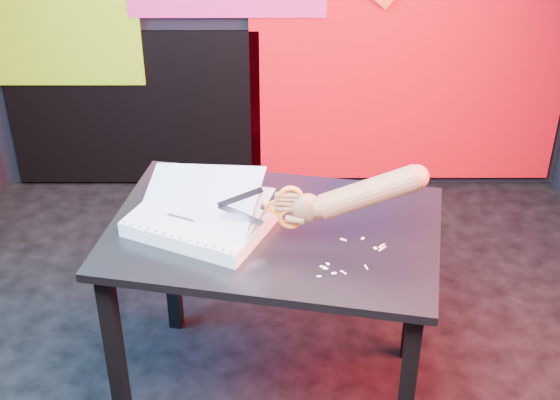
{
  "coord_description": "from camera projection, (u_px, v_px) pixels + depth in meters",
  "views": [
    {
      "loc": [
        -0.0,
        -2.19,
        2.18
      ],
      "look_at": [
        0.0,
        -0.09,
        0.87
      ],
      "focal_mm": 50.0,
      "sensor_mm": 36.0,
      "label": 1
    }
  ],
  "objects": [
    {
      "name": "room",
      "position": [
        280.0,
        47.0,
        2.3
      ],
      "size": [
        3.01,
        3.01,
        2.71
      ],
      "color": "black",
      "rests_on": "ground"
    },
    {
      "name": "work_table",
      "position": [
        274.0,
        253.0,
        2.61
      ],
      "size": [
        1.19,
        0.91,
        0.75
      ],
      "rotation": [
        0.0,
        0.0,
        -0.19
      ],
      "color": "black",
      "rests_on": "ground"
    },
    {
      "name": "scissors",
      "position": [
        285.0,
        207.0,
        2.39
      ],
      "size": [
        0.27,
        0.03,
        0.15
      ],
      "rotation": [
        0.0,
        0.0,
        -0.06
      ],
      "color": "#A3A2C5",
      "rests_on": "printout_stack"
    },
    {
      "name": "hand_forearm",
      "position": [
        358.0,
        195.0,
        2.35
      ],
      "size": [
        0.45,
        0.1,
        0.21
      ],
      "rotation": [
        0.0,
        0.0,
        -0.06
      ],
      "color": "brown",
      "rests_on": "work_table"
    },
    {
      "name": "backdrop",
      "position": [
        292.0,
        15.0,
        3.75
      ],
      "size": [
        2.88,
        0.05,
        2.08
      ],
      "color": "red",
      "rests_on": "ground"
    },
    {
      "name": "paper_clippings",
      "position": [
        352.0,
        257.0,
        2.42
      ],
      "size": [
        0.23,
        0.21,
        0.0
      ],
      "color": "silver",
      "rests_on": "work_table"
    },
    {
      "name": "printout_stack",
      "position": [
        200.0,
        220.0,
        2.55
      ],
      "size": [
        0.52,
        0.47,
        0.23
      ],
      "rotation": [
        0.0,
        0.0,
        -0.44
      ],
      "color": "beige",
      "rests_on": "work_table"
    }
  ]
}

